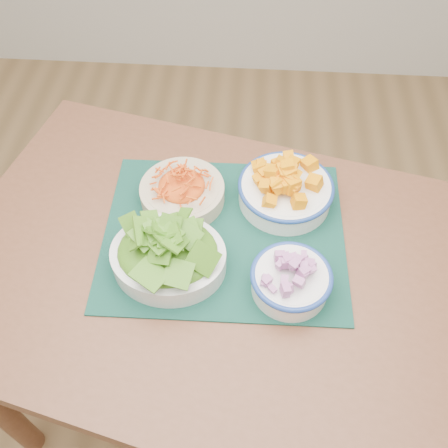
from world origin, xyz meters
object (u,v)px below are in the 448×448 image
placemat (224,233)px  lettuce_bowl (168,252)px  squash_bowl (286,185)px  onion_bowl (291,278)px  table (221,291)px  carrot_bowl (182,189)px

placemat → lettuce_bowl: 0.14m
squash_bowl → onion_bowl: size_ratio=1.65×
table → placemat: (0.00, 0.08, 0.11)m
carrot_bowl → lettuce_bowl: (-0.01, -0.17, 0.01)m
table → squash_bowl: squash_bowl is taller
table → lettuce_bowl: (-0.10, -0.01, 0.16)m
placemat → squash_bowl: bearing=37.4°
table → onion_bowl: onion_bowl is taller
carrot_bowl → table: bearing=-59.5°
placemat → onion_bowl: bearing=-43.9°
table → lettuce_bowl: bearing=-158.8°
placemat → lettuce_bowl: size_ratio=2.07×
carrot_bowl → squash_bowl: 0.22m
table → squash_bowl: size_ratio=4.90×
onion_bowl → carrot_bowl: bearing=137.6°
table → placemat: bearing=102.0°
onion_bowl → placemat: bearing=137.0°
lettuce_bowl → table: bearing=12.9°
placemat → carrot_bowl: 0.13m
squash_bowl → lettuce_bowl: (-0.23, -0.19, -0.00)m
lettuce_bowl → onion_bowl: size_ratio=1.56×
squash_bowl → lettuce_bowl: 0.30m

